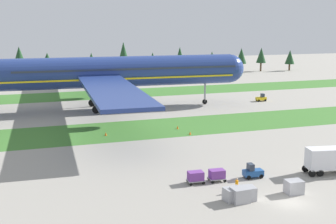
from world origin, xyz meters
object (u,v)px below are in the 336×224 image
(pushback_tractor, at_px, (261,98))
(ground_crew_marshaller, at_px, (237,184))
(cargo_dolly_second, at_px, (196,176))
(uld_container_0, at_px, (233,194))
(taxiway_marker_0, at_px, (178,127))
(catering_truck, at_px, (330,160))
(uld_container_3, at_px, (294,187))
(cargo_dolly_lead, at_px, (217,174))
(taxiway_marker_2, at_px, (190,133))
(airliner, at_px, (103,72))
(uld_container_1, at_px, (240,195))
(uld_container_2, at_px, (246,193))
(taxiway_marker_1, at_px, (106,134))
(baggage_tug, at_px, (253,172))

(pushback_tractor, xyz_separation_m, ground_crew_marshaller, (-34.52, -54.95, 0.13))
(cargo_dolly_second, bearing_deg, uld_container_0, 19.76)
(ground_crew_marshaller, bearing_deg, taxiway_marker_0, 56.90)
(catering_truck, bearing_deg, uld_container_3, -51.23)
(ground_crew_marshaller, height_order, taxiway_marker_0, ground_crew_marshaller)
(cargo_dolly_lead, bearing_deg, taxiway_marker_2, 170.50)
(pushback_tractor, relative_size, ground_crew_marshaller, 1.53)
(airliner, distance_m, uld_container_1, 60.50)
(airliner, bearing_deg, ground_crew_marshaller, 8.64)
(uld_container_2, bearing_deg, taxiway_marker_1, 106.24)
(baggage_tug, distance_m, catering_truck, 10.97)
(catering_truck, xyz_separation_m, ground_crew_marshaller, (-15.05, -2.22, -1.01))
(taxiway_marker_1, bearing_deg, uld_container_1, -75.47)
(cargo_dolly_second, height_order, taxiway_marker_1, cargo_dolly_second)
(taxiway_marker_1, distance_m, taxiway_marker_2, 15.32)
(cargo_dolly_lead, distance_m, taxiway_marker_0, 29.10)
(uld_container_0, distance_m, uld_container_1, 0.91)
(taxiway_marker_1, bearing_deg, cargo_dolly_second, -76.80)
(cargo_dolly_second, height_order, pushback_tractor, pushback_tractor)
(baggage_tug, bearing_deg, taxiway_marker_0, -176.08)
(uld_container_1, bearing_deg, airliner, 94.76)
(airliner, relative_size, ground_crew_marshaller, 49.48)
(catering_truck, height_order, uld_container_2, catering_truck)
(baggage_tug, bearing_deg, taxiway_marker_2, -177.63)
(taxiway_marker_2, bearing_deg, airliner, 110.29)
(catering_truck, height_order, taxiway_marker_2, catering_truck)
(taxiway_marker_0, bearing_deg, uld_container_3, -86.08)
(uld_container_0, relative_size, uld_container_2, 1.00)
(taxiway_marker_0, bearing_deg, taxiway_marker_2, -81.69)
(taxiway_marker_0, distance_m, taxiway_marker_2, 4.96)
(pushback_tractor, height_order, uld_container_0, pushback_tractor)
(baggage_tug, distance_m, uld_container_2, 7.80)
(cargo_dolly_lead, xyz_separation_m, cargo_dolly_second, (-2.90, 0.16, 0.00))
(cargo_dolly_second, distance_m, catering_truck, 18.84)
(ground_crew_marshaller, xyz_separation_m, uld_container_3, (6.32, -2.59, -0.11))
(baggage_tug, bearing_deg, uld_container_3, 20.71)
(airliner, distance_m, taxiway_marker_0, 27.21)
(cargo_dolly_lead, bearing_deg, baggage_tug, 90.00)
(pushback_tractor, bearing_deg, catering_truck, 162.30)
(uld_container_3, bearing_deg, catering_truck, 28.86)
(cargo_dolly_second, relative_size, ground_crew_marshaller, 1.31)
(ground_crew_marshaller, relative_size, taxiway_marker_2, 2.96)
(airliner, relative_size, uld_container_0, 43.05)
(uld_container_0, height_order, taxiway_marker_1, uld_container_0)
(uld_container_1, distance_m, taxiway_marker_1, 36.25)
(cargo_dolly_lead, distance_m, pushback_tractor, 61.83)
(airliner, height_order, uld_container_1, airliner)
(airliner, distance_m, catering_truck, 58.87)
(cargo_dolly_lead, height_order, uld_container_0, cargo_dolly_lead)
(uld_container_1, relative_size, taxiway_marker_0, 3.26)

